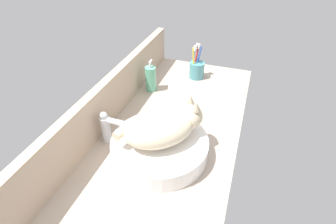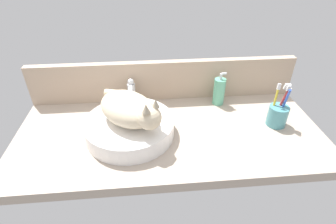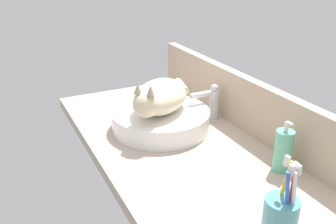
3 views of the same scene
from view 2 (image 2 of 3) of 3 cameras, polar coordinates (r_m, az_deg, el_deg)
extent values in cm
cube|color=#B2A08E|center=(109.05, 0.36, -4.80)|extent=(124.02, 56.29, 4.00)
cube|color=tan|center=(124.84, -0.80, 6.95)|extent=(124.02, 3.60, 18.93)
cylinder|color=white|center=(104.71, -8.33, -3.33)|extent=(35.10, 35.10, 6.93)
ellipsoid|color=beige|center=(99.56, -8.75, 0.77)|extent=(29.32, 29.98, 11.00)
sphere|color=beige|center=(91.09, -4.07, -1.25)|extent=(8.80, 8.80, 8.80)
cone|color=tan|center=(88.72, -2.74, 1.94)|extent=(2.80, 2.80, 3.20)
cone|color=tan|center=(86.22, -4.82, 0.80)|extent=(2.80, 2.80, 3.20)
cylinder|color=beige|center=(108.60, -10.79, 3.91)|extent=(11.45, 5.76, 3.20)
cylinder|color=silver|center=(121.90, -7.89, 3.75)|extent=(3.60, 3.60, 11.00)
cylinder|color=silver|center=(115.15, -8.19, 4.59)|extent=(2.41, 10.04, 2.20)
sphere|color=silver|center=(118.68, -8.14, 6.54)|extent=(2.80, 2.80, 2.80)
cylinder|color=#60B793|center=(123.89, 11.05, 4.39)|extent=(5.30, 5.30, 12.65)
cylinder|color=silver|center=(120.32, 11.45, 7.58)|extent=(1.20, 1.20, 2.80)
cylinder|color=silver|center=(120.05, 12.09, 8.18)|extent=(2.20, 1.00, 1.00)
cylinder|color=teal|center=(117.85, 22.65, -0.66)|extent=(7.99, 7.99, 8.76)
cylinder|color=blue|center=(116.23, 23.68, 1.24)|extent=(1.15, 3.47, 16.95)
cube|color=white|center=(112.25, 24.66, 4.88)|extent=(1.24, 1.15, 2.51)
cylinder|color=yellow|center=(115.48, 22.07, 1.44)|extent=(2.10, 2.94, 17.01)
cube|color=white|center=(111.48, 23.00, 5.12)|extent=(1.37, 1.08, 2.56)
cylinder|color=#D13838|center=(116.64, 23.30, 1.46)|extent=(3.24, 2.87, 16.95)
cube|color=white|center=(112.67, 24.26, 5.10)|extent=(1.53, 1.07, 2.62)
cylinder|color=white|center=(116.99, 23.79, 1.43)|extent=(1.74, 2.88, 17.01)
cube|color=white|center=(113.04, 24.78, 5.05)|extent=(1.32, 1.07, 2.53)
camera|label=1|loc=(0.92, -62.37, 20.39)|focal=28.00mm
camera|label=3|loc=(1.08, 69.43, 9.18)|focal=40.00mm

